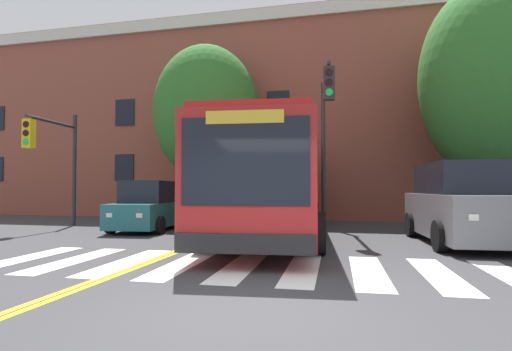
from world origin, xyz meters
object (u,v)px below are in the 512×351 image
at_px(traffic_light_far_corner, 55,150).
at_px(street_tree_curbside_small, 207,114).
at_px(city_bus, 273,182).
at_px(car_navy_behind_bus, 321,201).
at_px(car_grey_far_lane, 462,205).
at_px(traffic_light_overhead, 325,122).
at_px(car_teal_near_lane, 150,207).
at_px(street_tree_curbside_large, 486,82).

relative_size(traffic_light_far_corner, street_tree_curbside_small, 0.56).
relative_size(city_bus, car_navy_behind_bus, 2.89).
xyz_separation_m(city_bus, car_grey_far_lane, (5.41, -0.83, -0.67)).
bearing_deg(traffic_light_overhead, city_bus, -139.45).
relative_size(car_navy_behind_bus, street_tree_curbside_small, 0.52).
height_order(car_grey_far_lane, street_tree_curbside_small, street_tree_curbside_small).
xyz_separation_m(car_grey_far_lane, street_tree_curbside_small, (-9.24, 5.19, 3.86)).
bearing_deg(car_teal_near_lane, street_tree_curbside_small, 77.41).
distance_m(car_teal_near_lane, traffic_light_far_corner, 4.36).
distance_m(car_grey_far_lane, traffic_light_far_corner, 14.03).
xyz_separation_m(car_grey_far_lane, traffic_light_overhead, (-3.79, 2.21, 2.78)).
bearing_deg(traffic_light_far_corner, car_teal_near_lane, 5.31).
distance_m(car_navy_behind_bus, street_tree_curbside_large, 9.96).
height_order(car_grey_far_lane, car_navy_behind_bus, car_grey_far_lane).
height_order(car_teal_near_lane, traffic_light_far_corner, traffic_light_far_corner).
bearing_deg(traffic_light_far_corner, traffic_light_overhead, 6.38).
bearing_deg(city_bus, car_teal_near_lane, 172.59).
height_order(car_teal_near_lane, street_tree_curbside_small, street_tree_curbside_small).
relative_size(car_teal_near_lane, street_tree_curbside_small, 0.51).
distance_m(car_grey_far_lane, street_tree_curbside_large, 6.55).
distance_m(city_bus, car_navy_behind_bus, 9.57).
distance_m(traffic_light_overhead, street_tree_curbside_large, 6.42).
distance_m(city_bus, traffic_light_overhead, 2.99).
bearing_deg(car_navy_behind_bus, car_grey_far_lane, -66.45).
height_order(car_navy_behind_bus, street_tree_curbside_large, street_tree_curbside_large).
xyz_separation_m(car_navy_behind_bus, traffic_light_far_corner, (-9.36, -9.23, 2.13)).
distance_m(car_grey_far_lane, car_navy_behind_bus, 11.25).
xyz_separation_m(city_bus, street_tree_curbside_small, (-3.83, 4.36, 3.18)).
distance_m(car_teal_near_lane, street_tree_curbside_small, 5.61).
height_order(car_teal_near_lane, car_navy_behind_bus, car_navy_behind_bus).
distance_m(traffic_light_far_corner, street_tree_curbside_large, 16.42).
relative_size(car_grey_far_lane, street_tree_curbside_large, 0.56).
bearing_deg(car_navy_behind_bus, city_bus, -95.49).
height_order(traffic_light_overhead, street_tree_curbside_large, street_tree_curbside_large).
bearing_deg(car_grey_far_lane, traffic_light_overhead, 149.71).
bearing_deg(traffic_light_far_corner, car_navy_behind_bus, 44.58).
bearing_deg(traffic_light_overhead, street_tree_curbside_small, 151.33).
height_order(traffic_light_far_corner, street_tree_curbside_large, street_tree_curbside_large).
bearing_deg(street_tree_curbside_small, city_bus, -48.68).
height_order(car_grey_far_lane, traffic_light_far_corner, traffic_light_far_corner).
bearing_deg(street_tree_curbside_small, car_navy_behind_bus, 47.20).
bearing_deg(traffic_light_far_corner, city_bus, -1.73).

